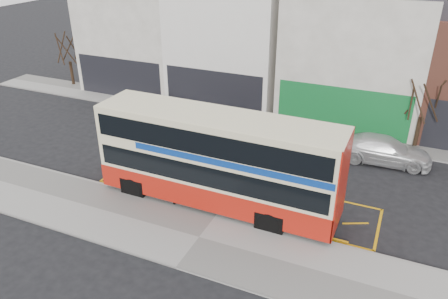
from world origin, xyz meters
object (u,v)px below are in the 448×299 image
at_px(street_tree_left, 67,40).
at_px(street_tree_right, 427,89).
at_px(bus_stop_post, 174,174).
at_px(car_silver, 157,105).
at_px(car_white, 384,150).
at_px(car_grey, 226,122).
at_px(double_decker_bus, 218,159).

bearing_deg(street_tree_left, street_tree_right, -2.68).
xyz_separation_m(bus_stop_post, car_silver, (-7.05, 9.83, -1.19)).
bearing_deg(street_tree_left, car_white, -8.28).
bearing_deg(street_tree_left, car_grey, -12.32).
bearing_deg(car_white, car_silver, 82.63).
relative_size(car_silver, street_tree_left, 0.68).
bearing_deg(street_tree_right, car_white, -123.23).
distance_m(bus_stop_post, street_tree_right, 15.33).
xyz_separation_m(car_grey, street_tree_right, (11.51, 2.16, 3.16)).
bearing_deg(car_grey, bus_stop_post, -156.57).
height_order(car_silver, car_white, car_white).
height_order(car_silver, car_grey, car_grey).
xyz_separation_m(car_white, street_tree_left, (-25.61, 3.73, 3.10)).
bearing_deg(car_white, bus_stop_post, 131.95).
relative_size(double_decker_bus, bus_stop_post, 4.13).
height_order(car_white, street_tree_left, street_tree_left).
height_order(car_grey, street_tree_right, street_tree_right).
bearing_deg(car_silver, car_white, -113.47).
height_order(bus_stop_post, car_grey, bus_stop_post).
bearing_deg(bus_stop_post, car_grey, 99.74).
bearing_deg(bus_stop_post, street_tree_left, 145.44).
xyz_separation_m(car_silver, street_tree_right, (17.29, 1.39, 3.19)).
bearing_deg(street_tree_right, double_decker_bus, -129.99).
distance_m(double_decker_bus, bus_stop_post, 2.15).
bearing_deg(car_silver, bus_stop_post, -163.97).
bearing_deg(car_white, street_tree_left, 78.21).
xyz_separation_m(bus_stop_post, street_tree_right, (10.24, 11.23, 1.99)).
xyz_separation_m(double_decker_bus, street_tree_left, (-18.73, 11.39, 1.43)).
bearing_deg(bus_stop_post, car_white, 47.26).
bearing_deg(car_silver, double_decker_bus, -154.35).
bearing_deg(street_tree_left, bus_stop_post, -36.37).
relative_size(bus_stop_post, car_white, 0.54).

